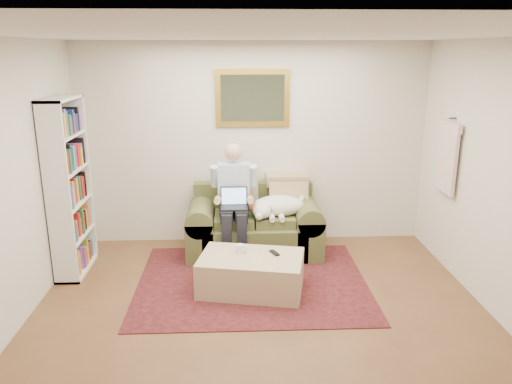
{
  "coord_description": "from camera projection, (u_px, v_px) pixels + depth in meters",
  "views": [
    {
      "loc": [
        -0.24,
        -3.87,
        2.5
      ],
      "look_at": [
        0.0,
        1.5,
        0.95
      ],
      "focal_mm": 35.0,
      "sensor_mm": 36.0,
      "label": 1
    }
  ],
  "objects": [
    {
      "name": "ottoman",
      "position": [
        251.0,
        273.0,
        5.31
      ],
      "size": [
        1.19,
        0.88,
        0.39
      ],
      "primitive_type": "cube",
      "rotation": [
        0.0,
        0.0,
        -0.2
      ],
      "color": "tan",
      "rests_on": "room_shell"
    },
    {
      "name": "coffee_mug",
      "position": [
        240.0,
        249.0,
        5.32
      ],
      "size": [
        0.08,
        0.08,
        0.1
      ],
      "primitive_type": "cylinder",
      "color": "white",
      "rests_on": "ottoman"
    },
    {
      "name": "bookshelf",
      "position": [
        69.0,
        188.0,
        5.59
      ],
      "size": [
        0.28,
        0.8,
        2.0
      ],
      "primitive_type": null,
      "color": "white",
      "rests_on": "room_shell"
    },
    {
      "name": "wall_mirror",
      "position": [
        253.0,
        98.0,
        6.27
      ],
      "size": [
        0.94,
        0.04,
        0.72
      ],
      "color": "gold",
      "rests_on": "room_shell"
    },
    {
      "name": "hanging_shirt",
      "position": [
        447.0,
        153.0,
        5.68
      ],
      "size": [
        0.06,
        0.52,
        0.9
      ],
      "primitive_type": null,
      "color": "beige",
      "rests_on": "room_shell"
    },
    {
      "name": "tv_remote",
      "position": [
        274.0,
        253.0,
        5.32
      ],
      "size": [
        0.11,
        0.16,
        0.02
      ],
      "primitive_type": "cube",
      "rotation": [
        0.0,
        0.0,
        0.41
      ],
      "color": "black",
      "rests_on": "ottoman"
    },
    {
      "name": "room_shell",
      "position": [
        262.0,
        190.0,
        4.4
      ],
      "size": [
        4.51,
        5.0,
        2.61
      ],
      "color": "brown",
      "rests_on": "ground"
    },
    {
      "name": "rug",
      "position": [
        252.0,
        282.0,
        5.54
      ],
      "size": [
        2.52,
        2.02,
        0.01
      ],
      "primitive_type": "cube",
      "rotation": [
        0.0,
        0.0,
        -0.0
      ],
      "color": "black",
      "rests_on": "room_shell"
    },
    {
      "name": "sleeping_dog",
      "position": [
        279.0,
        206.0,
        6.14
      ],
      "size": [
        0.69,
        0.43,
        0.25
      ],
      "primitive_type": null,
      "color": "white",
      "rests_on": "sofa"
    },
    {
      "name": "laptop",
      "position": [
        234.0,
        202.0,
        5.96
      ],
      "size": [
        0.32,
        0.26,
        0.23
      ],
      "color": "black",
      "rests_on": "seated_man"
    },
    {
      "name": "sofa",
      "position": [
        254.0,
        230.0,
        6.3
      ],
      "size": [
        1.66,
        0.85,
        1.0
      ],
      "color": "#4E552D",
      "rests_on": "room_shell"
    },
    {
      "name": "seated_man",
      "position": [
        234.0,
        203.0,
        6.03
      ],
      "size": [
        0.55,
        0.78,
        1.4
      ],
      "primitive_type": null,
      "color": "#8CAED8",
      "rests_on": "sofa"
    }
  ]
}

